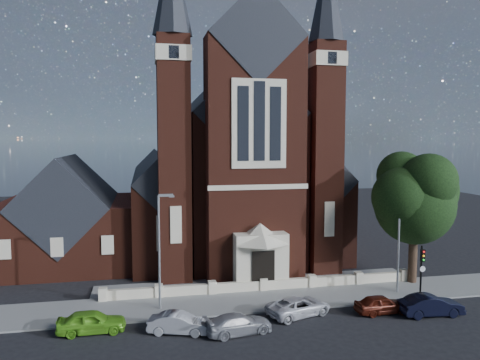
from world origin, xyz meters
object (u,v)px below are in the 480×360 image
object	(u,v)px
street_tree	(418,200)
street_lamp_right	(400,234)
car_dark_red	(382,304)
parish_hall	(68,222)
car_silver_a	(179,323)
car_lime_van	(92,322)
car_navy	(431,305)
traffic_signal	(422,265)
car_silver_b	(239,324)
church	(226,172)
car_white_suv	(299,306)
street_lamp_left	(160,245)

from	to	relation	value
street_tree	street_lamp_right	bearing A→B (deg)	-145.74
street_lamp_right	car_dark_red	xyz separation A→B (m)	(-3.36, -3.59, -3.97)
parish_hall	car_silver_a	world-z (taller)	parish_hall
street_tree	car_lime_van	bearing A→B (deg)	-169.34
car_lime_van	car_navy	distance (m)	22.04
traffic_signal	car_silver_b	size ratio (longest dim) A/B	0.96
church	car_lime_van	size ratio (longest dim) A/B	8.54
street_lamp_right	traffic_signal	bearing A→B (deg)	-59.99
street_tree	car_lime_van	distance (m)	26.01
car_silver_a	car_dark_red	xyz separation A→B (m)	(13.71, 0.51, 0.00)
traffic_signal	car_lime_van	bearing A→B (deg)	-176.58
street_tree	car_silver_a	size ratio (longest dim) A/B	2.82
church	car_silver_b	size ratio (longest dim) A/B	8.33
church	car_silver_b	distance (m)	25.24
parish_hall	car_white_suv	xyz separation A→B (m)	(17.10, -16.83, -3.38)
street_lamp_left	car_silver_b	bearing A→B (deg)	-47.57
street_lamp_left	traffic_signal	world-z (taller)	street_lamp_left
parish_hall	car_navy	world-z (taller)	parish_hall
church	street_lamp_right	distance (m)	21.76
car_lime_van	parish_hall	bearing A→B (deg)	12.14
street_lamp_left	street_lamp_right	xyz separation A→B (m)	(18.00, 0.00, 0.00)
church	street_lamp_left	xyz separation A→B (m)	(-7.91, -18.94, -3.59)
car_dark_red	car_navy	distance (m)	3.21
car_white_suv	car_navy	bearing A→B (deg)	-119.85
car_lime_van	street_lamp_left	bearing A→B (deg)	-55.93
church	street_lamp_left	size ratio (longest dim) A/B	4.31
street_lamp_right	car_navy	distance (m)	6.07
church	traffic_signal	size ratio (longest dim) A/B	8.72
church	car_dark_red	xyz separation A→B (m)	(6.73, -22.53, -7.56)
parish_hall	car_white_suv	world-z (taller)	parish_hall
car_lime_van	car_silver_b	world-z (taller)	car_lime_van
street_lamp_right	car_navy	bearing A→B (deg)	-94.00
street_lamp_right	parish_hall	bearing A→B (deg)	151.78
car_lime_van	car_white_suv	size ratio (longest dim) A/B	0.91
church	street_lamp_right	world-z (taller)	church
traffic_signal	car_lime_van	distance (m)	23.33
traffic_signal	car_silver_b	distance (m)	14.95
parish_hall	car_dark_red	distance (m)	28.94
parish_hall	street_lamp_left	size ratio (longest dim) A/B	1.51
street_tree	car_dark_red	size ratio (longest dim) A/B	2.90
street_tree	street_lamp_left	world-z (taller)	street_tree
car_white_suv	car_navy	world-z (taller)	car_navy
car_navy	car_dark_red	bearing A→B (deg)	74.04
street_lamp_left	car_white_suv	size ratio (longest dim) A/B	1.79
church	car_silver_a	xyz separation A→B (m)	(-6.98, -23.04, -7.56)
street_lamp_left	car_silver_b	world-z (taller)	street_lamp_left
street_tree	car_silver_b	bearing A→B (deg)	-157.66
street_lamp_left	street_lamp_right	distance (m)	18.00
church	car_silver_b	xyz separation A→B (m)	(-3.44, -23.83, -7.58)
traffic_signal	car_navy	distance (m)	3.80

